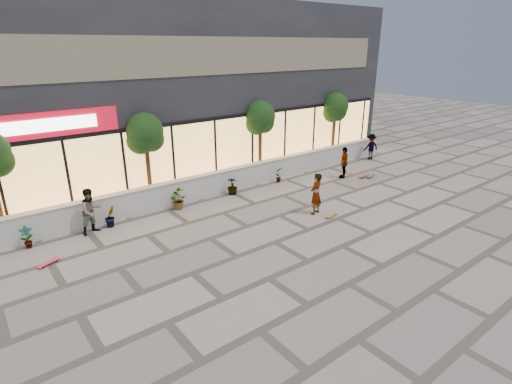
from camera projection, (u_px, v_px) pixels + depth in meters
ground at (342, 246)px, 13.65m from camera, size 80.00×80.00×0.00m
planter_wall at (227, 180)px, 18.64m from camera, size 22.00×0.42×1.04m
retail_building at (168, 89)px, 21.40m from camera, size 24.00×9.17×8.50m
shrub_a at (27, 237)px, 13.38m from camera, size 0.43×0.29×0.81m
shrub_b at (110, 216)px, 15.00m from camera, size 0.57×0.57×0.81m
shrub_c at (177, 200)px, 16.61m from camera, size 0.68×0.77×0.81m
shrub_d at (232, 186)px, 18.22m from camera, size 0.64×0.64×0.81m
shrub_e at (279, 174)px, 19.83m from camera, size 0.46×0.35×0.81m
tree_midwest at (145, 135)px, 16.29m from camera, size 1.60×1.50×3.92m
tree_mideast at (260, 119)px, 19.74m from camera, size 1.60×1.50×3.92m
tree_east at (335, 109)px, 22.91m from camera, size 1.60×1.50×3.92m
skater_center at (316, 194)px, 15.99m from camera, size 0.71×0.55×1.71m
skater_left at (91, 211)px, 14.34m from camera, size 0.98×0.85×1.71m
skater_right_near at (344, 162)px, 20.40m from camera, size 1.02×0.79×1.61m
skater_right_far at (371, 147)px, 23.68m from camera, size 1.11×0.81×1.53m
skateboard_center at (332, 215)px, 15.96m from camera, size 0.76×0.31×0.09m
skateboard_left at (48, 263)px, 12.48m from camera, size 0.73×0.44×0.09m
skateboard_right_near at (364, 176)px, 20.68m from camera, size 0.81×0.26×0.10m
skateboard_right_far at (371, 175)px, 20.72m from camera, size 0.83×0.44×0.10m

